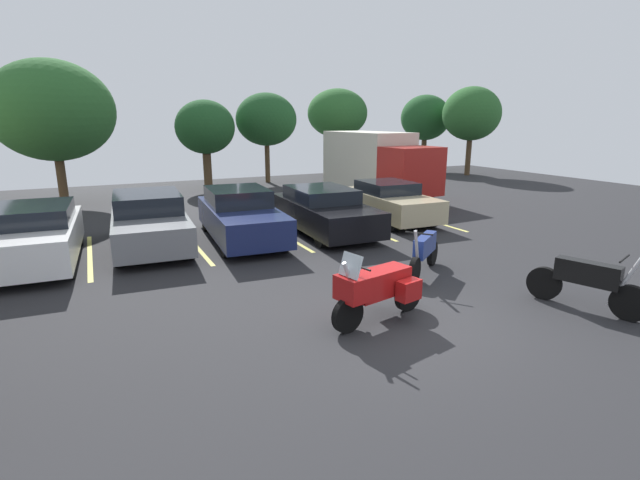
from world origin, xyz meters
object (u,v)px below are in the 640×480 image
motorcycle_third (424,252)px  car_champagne (389,202)px  car_white (36,235)px  motorcycle_second (587,281)px  car_black (324,210)px  box_truck (377,162)px  motorcycle_touring (376,288)px  car_grey (149,221)px  car_navy (241,216)px

motorcycle_third → car_champagne: car_champagne is taller
motorcycle_third → car_white: (-8.18, 4.88, 0.19)m
motorcycle_second → car_black: car_black is taller
car_black → box_truck: (5.56, 5.59, 0.85)m
car_white → car_black: car_white is taller
motorcycle_touring → car_grey: (-2.99, 7.13, 0.09)m
motorcycle_touring → box_truck: 14.51m
motorcycle_touring → motorcycle_second: (3.90, -1.25, -0.09)m
car_white → motorcycle_second: bearing=-39.4°
car_navy → car_black: size_ratio=0.99×
motorcycle_touring → motorcycle_third: 3.03m
car_navy → box_truck: box_truck is taller
car_grey → box_truck: box_truck is taller
car_grey → car_black: car_grey is taller
motorcycle_second → box_truck: 14.04m
motorcycle_touring → motorcycle_second: motorcycle_touring is taller
car_white → box_truck: bearing=22.3°
car_champagne → motorcycle_second: bearing=-98.2°
car_white → car_navy: (5.28, 0.14, -0.00)m
car_white → car_black: size_ratio=0.94×
car_white → box_truck: box_truck is taller
car_navy → box_truck: size_ratio=0.74×
car_grey → car_champagne: (8.11, 0.05, -0.07)m
motorcycle_touring → motorcycle_third: size_ratio=1.18×
motorcycle_touring → car_grey: size_ratio=0.44×
motorcycle_second → motorcycle_third: 3.35m
motorcycle_second → car_white: size_ratio=0.44×
motorcycle_second → car_white: car_white is taller
box_truck → car_grey: bearing=-154.8°
car_champagne → motorcycle_touring: bearing=-125.5°
car_grey → car_navy: (2.54, -0.34, -0.01)m
car_grey → car_black: 5.25m
motorcycle_second → car_white: 12.46m
motorcycle_touring → motorcycle_second: bearing=-17.8°
motorcycle_third → box_truck: box_truck is taller
car_grey → car_navy: 2.57m
motorcycle_touring → box_truck: (7.79, 12.21, 0.90)m
motorcycle_third → motorcycle_touring: bearing=-144.1°
box_truck → car_white: bearing=-157.7°
motorcycle_third → box_truck: size_ratio=0.27×
motorcycle_second → car_navy: (-4.34, 8.05, 0.17)m
car_white → motorcycle_third: bearing=-30.9°
motorcycle_third → car_grey: size_ratio=0.38×
motorcycle_third → car_champagne: (2.66, 5.41, 0.13)m
motorcycle_third → car_white: 9.53m
motorcycle_touring → box_truck: box_truck is taller
motorcycle_touring → motorcycle_second: 4.09m
motorcycle_third → car_navy: (-2.90, 5.02, 0.19)m
car_black → car_champagne: (2.88, 0.56, -0.02)m
car_white → car_navy: 5.28m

